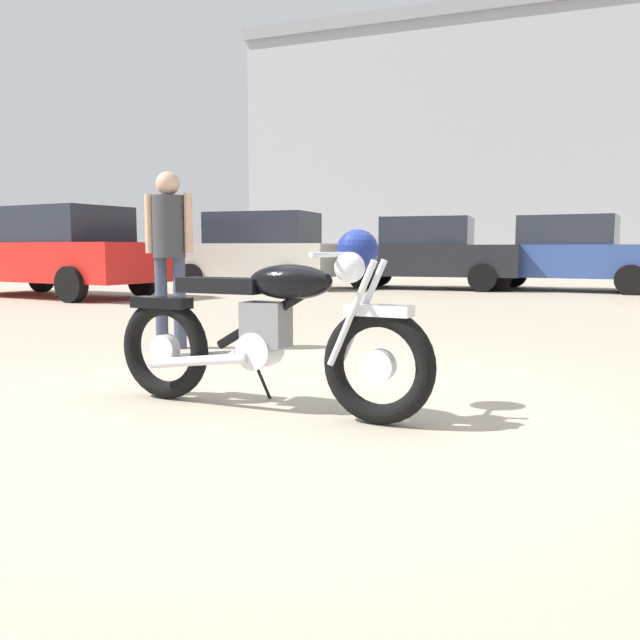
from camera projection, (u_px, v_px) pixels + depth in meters
ground_plane at (326, 401)px, 4.21m from camera, size 80.00×80.00×0.00m
vintage_motorcycle at (273, 327)px, 3.91m from camera, size 2.07×0.73×1.07m
bystander at (169, 241)px, 6.31m from camera, size 0.45×0.30×1.66m
silver_sedan_mid at (256, 250)px, 15.83m from camera, size 3.93×1.89×1.78m
white_estate_far at (427, 253)px, 15.84m from camera, size 4.22×1.95×1.67m
blue_hatchback_right at (49, 249)px, 13.25m from camera, size 4.96×2.65×1.74m
pale_sedan_back at (568, 253)px, 15.04m from camera, size 4.44×2.47×1.67m
industrial_building at (487, 158)px, 31.41m from camera, size 19.52×14.39×18.78m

